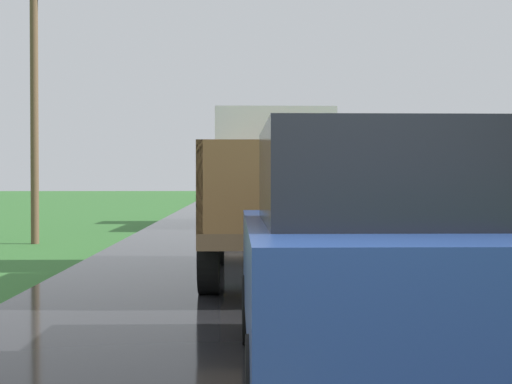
% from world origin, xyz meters
% --- Properties ---
extents(banana_truck_near, '(2.38, 5.82, 2.80)m').
position_xyz_m(banana_truck_near, '(0.39, 9.10, 1.48)').
color(banana_truck_near, '#2D2D30').
rests_on(banana_truck_near, road_surface).
extents(banana_truck_far, '(2.38, 5.81, 2.80)m').
position_xyz_m(banana_truck_far, '(0.31, 22.52, 1.47)').
color(banana_truck_far, '#2D2D30').
rests_on(banana_truck_far, road_surface).
extents(utility_pole_roadside, '(1.97, 0.20, 6.81)m').
position_xyz_m(utility_pole_roadside, '(-5.36, 15.05, 3.69)').
color(utility_pole_roadside, brown).
rests_on(utility_pole_roadside, ground).
extents(following_car, '(1.74, 4.10, 1.92)m').
position_xyz_m(following_car, '(0.64, 2.36, 1.07)').
color(following_car, navy).
rests_on(following_car, road_surface).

